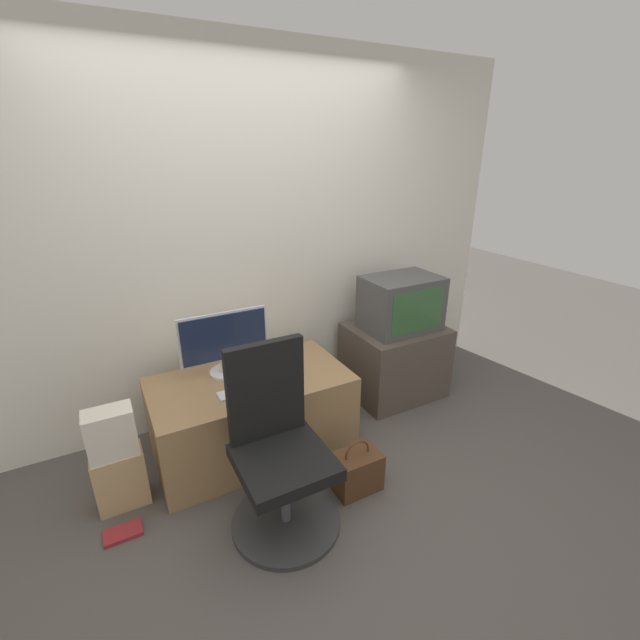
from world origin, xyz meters
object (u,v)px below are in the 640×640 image
object	(u,v)px
office_chair	(279,458)
handbag	(357,471)
book	(123,533)
main_monitor	(225,344)
cardboard_box_lower	(121,478)
mouse	(277,379)
crt_tv	(401,303)
keyboard	(244,391)

from	to	relation	value
office_chair	handbag	xyz separation A→B (m)	(0.48, -0.02, -0.27)
handbag	book	distance (m)	1.32
main_monitor	handbag	xyz separation A→B (m)	(0.51, -0.81, -0.62)
office_chair	cardboard_box_lower	size ratio (longest dim) A/B	2.88
mouse	office_chair	size ratio (longest dim) A/B	0.06
main_monitor	crt_tv	world-z (taller)	crt_tv
main_monitor	keyboard	distance (m)	0.35
cardboard_box_lower	mouse	bearing A→B (deg)	1.32
mouse	handbag	distance (m)	0.75
keyboard	crt_tv	world-z (taller)	crt_tv
crt_tv	book	world-z (taller)	crt_tv
mouse	book	bearing A→B (deg)	-165.76
crt_tv	keyboard	bearing A→B (deg)	-170.34
main_monitor	mouse	world-z (taller)	main_monitor
mouse	cardboard_box_lower	bearing A→B (deg)	-178.68
main_monitor	crt_tv	size ratio (longest dim) A/B	1.01
handbag	mouse	bearing A→B (deg)	114.84
keyboard	crt_tv	bearing A→B (deg)	9.66
crt_tv	handbag	distance (m)	1.35
mouse	crt_tv	world-z (taller)	crt_tv
crt_tv	handbag	bearing A→B (deg)	-138.98
main_monitor	book	bearing A→B (deg)	-146.39
mouse	office_chair	bearing A→B (deg)	-112.50
keyboard	handbag	distance (m)	0.84
crt_tv	office_chair	world-z (taller)	office_chair
office_chair	book	size ratio (longest dim) A/B	5.27
office_chair	keyboard	bearing A→B (deg)	91.32
handbag	book	size ratio (longest dim) A/B	1.78
mouse	handbag	world-z (taller)	mouse
main_monitor	keyboard	xyz separation A→B (m)	(0.02, -0.28, -0.21)
crt_tv	book	distance (m)	2.35
keyboard	office_chair	distance (m)	0.53
cardboard_box_lower	handbag	bearing A→B (deg)	-23.31
cardboard_box_lower	keyboard	bearing A→B (deg)	-0.39
keyboard	handbag	xyz separation A→B (m)	(0.50, -0.53, -0.41)
main_monitor	book	world-z (taller)	main_monitor
mouse	handbag	size ratio (longest dim) A/B	0.19
mouse	cardboard_box_lower	size ratio (longest dim) A/B	0.19
main_monitor	cardboard_box_lower	size ratio (longest dim) A/B	1.65
cardboard_box_lower	office_chair	bearing A→B (deg)	-34.14
crt_tv	office_chair	bearing A→B (deg)	-151.30
cardboard_box_lower	book	xyz separation A→B (m)	(-0.04, -0.24, -0.16)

